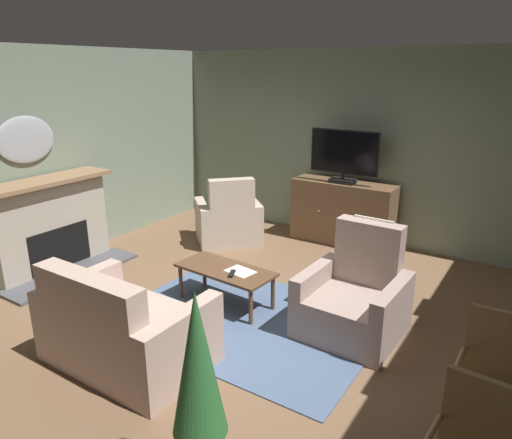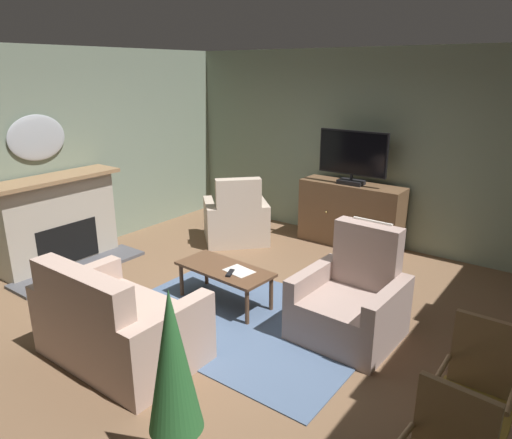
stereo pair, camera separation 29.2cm
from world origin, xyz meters
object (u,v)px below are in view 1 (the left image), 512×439
object	(u,v)px
coffee_table	(225,273)
side_chair_nearest_door	(490,388)
folded_newspaper	(240,271)
television	(344,155)
potted_plant_small_fern_corner	(198,380)
wall_mirror_oval	(26,140)
tv_cabinet	(342,214)
fireplace	(50,228)
armchair_beside_cabinet	(229,221)
sofa_floral	(123,330)
armchair_angled_to_table	(354,301)
tv_remote	(232,274)

from	to	relation	value
coffee_table	side_chair_nearest_door	bearing A→B (deg)	-15.97
folded_newspaper	side_chair_nearest_door	distance (m)	2.63
television	potted_plant_small_fern_corner	distance (m)	4.50
wall_mirror_oval	tv_cabinet	bearing A→B (deg)	44.44
fireplace	tv_cabinet	size ratio (longest dim) A/B	1.14
armchair_beside_cabinet	potted_plant_small_fern_corner	size ratio (longest dim) A/B	0.92
side_chair_nearest_door	folded_newspaper	bearing A→B (deg)	162.49
television	potted_plant_small_fern_corner	xyz separation A→B (m)	(0.96, -4.36, -0.59)
sofa_floral	armchair_beside_cabinet	size ratio (longest dim) A/B	1.16
fireplace	armchair_angled_to_table	size ratio (longest dim) A/B	1.58
potted_plant_small_fern_corner	tv_cabinet	bearing A→B (deg)	102.31
coffee_table	potted_plant_small_fern_corner	bearing A→B (deg)	-57.09
wall_mirror_oval	fireplace	bearing A→B (deg)	0.00
sofa_floral	potted_plant_small_fern_corner	world-z (taller)	potted_plant_small_fern_corner
coffee_table	tv_remote	size ratio (longest dim) A/B	6.54
television	potted_plant_small_fern_corner	size ratio (longest dim) A/B	0.76
fireplace	side_chair_nearest_door	bearing A→B (deg)	-3.74
sofa_floral	armchair_angled_to_table	bearing A→B (deg)	47.21
tv_remote	armchair_angled_to_table	distance (m)	1.28
television	coffee_table	world-z (taller)	television
folded_newspaper	side_chair_nearest_door	bearing A→B (deg)	-8.42
fireplace	wall_mirror_oval	bearing A→B (deg)	-180.00
coffee_table	tv_remote	bearing A→B (deg)	-30.55
tv_cabinet	television	world-z (taller)	television
folded_newspaper	potted_plant_small_fern_corner	size ratio (longest dim) A/B	0.23
wall_mirror_oval	coffee_table	size ratio (longest dim) A/B	0.68
tv_remote	armchair_angled_to_table	xyz separation A→B (m)	(1.23, 0.33, -0.10)
tv_remote	folded_newspaper	bearing A→B (deg)	-38.54
wall_mirror_oval	armchair_angled_to_table	bearing A→B (deg)	9.38
coffee_table	tv_remote	world-z (taller)	tv_remote
sofa_floral	folded_newspaper	bearing A→B (deg)	78.71
potted_plant_small_fern_corner	side_chair_nearest_door	bearing A→B (deg)	39.15
coffee_table	armchair_beside_cabinet	world-z (taller)	armchair_beside_cabinet
armchair_angled_to_table	potted_plant_small_fern_corner	distance (m)	2.21
tv_cabinet	tv_remote	world-z (taller)	tv_cabinet
wall_mirror_oval	folded_newspaper	size ratio (longest dim) A/B	2.54
coffee_table	potted_plant_small_fern_corner	world-z (taller)	potted_plant_small_fern_corner
folded_newspaper	armchair_angled_to_table	size ratio (longest dim) A/B	0.28
fireplace	sofa_floral	xyz separation A→B (m)	(2.34, -0.92, -0.24)
coffee_table	armchair_beside_cabinet	xyz separation A→B (m)	(-1.12, 1.59, -0.05)
folded_newspaper	armchair_beside_cabinet	bearing A→B (deg)	138.81
fireplace	armchair_beside_cabinet	bearing A→B (deg)	57.30
fireplace	armchair_beside_cabinet	xyz separation A→B (m)	(1.30, 2.03, -0.24)
folded_newspaper	side_chair_nearest_door	xyz separation A→B (m)	(2.51, -0.79, 0.10)
fireplace	armchair_beside_cabinet	world-z (taller)	fireplace
tv_cabinet	coffee_table	world-z (taller)	tv_cabinet
wall_mirror_oval	armchair_beside_cabinet	distance (m)	2.88
armchair_angled_to_table	sofa_floral	bearing A→B (deg)	-132.79
coffee_table	folded_newspaper	xyz separation A→B (m)	(0.18, 0.02, 0.05)
tv_cabinet	tv_remote	distance (m)	2.57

